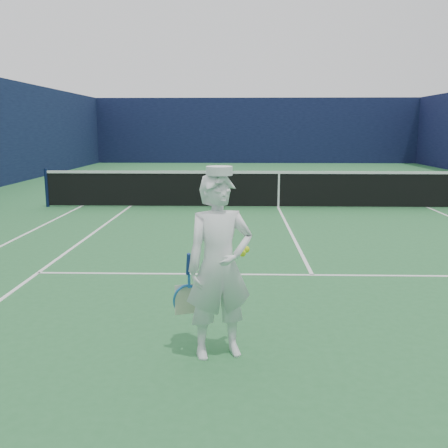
% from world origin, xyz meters
% --- Properties ---
extents(ground, '(80.00, 80.00, 0.00)m').
position_xyz_m(ground, '(0.00, 0.00, 0.00)').
color(ground, '#286936').
rests_on(ground, ground).
extents(court_markings, '(11.03, 23.83, 0.01)m').
position_xyz_m(court_markings, '(0.00, 0.00, 0.00)').
color(court_markings, white).
rests_on(court_markings, ground).
extents(windscreen_fence, '(20.12, 36.12, 4.00)m').
position_xyz_m(windscreen_fence, '(0.00, 0.00, 2.00)').
color(windscreen_fence, '#0D1333').
rests_on(windscreen_fence, ground).
extents(tennis_net, '(12.88, 0.09, 1.07)m').
position_xyz_m(tennis_net, '(0.00, 0.00, 0.55)').
color(tennis_net, '#141E4C').
rests_on(tennis_net, ground).
extents(tennis_player, '(0.85, 0.60, 1.81)m').
position_xyz_m(tennis_player, '(-1.28, -9.06, 0.88)').
color(tennis_player, white).
rests_on(tennis_player, ground).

